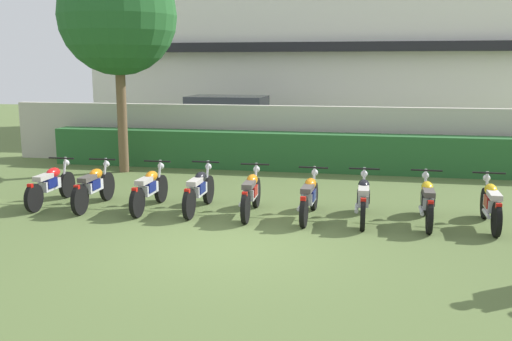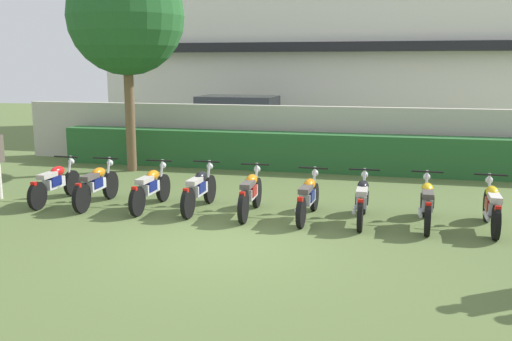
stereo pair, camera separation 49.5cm
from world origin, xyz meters
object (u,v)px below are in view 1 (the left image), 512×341
object	(u,v)px
motorcycle_in_row_5	(309,196)
motorcycle_in_row_7	(427,201)
motorcycle_in_row_3	(199,190)
motorcycle_in_row_4	(251,193)
parked_car	(232,123)
motorcycle_in_row_0	(51,184)
motorcycle_in_row_1	(94,186)
motorcycle_in_row_2	(149,188)
motorcycle_in_row_8	(491,204)
tree_near_inspector	(118,17)
motorcycle_in_row_6	(363,198)

from	to	relation	value
motorcycle_in_row_5	motorcycle_in_row_7	bearing A→B (deg)	-86.70
motorcycle_in_row_3	motorcycle_in_row_5	distance (m)	2.29
motorcycle_in_row_4	motorcycle_in_row_5	bearing A→B (deg)	-93.02
motorcycle_in_row_7	parked_car	bearing A→B (deg)	35.23
parked_car	motorcycle_in_row_7	size ratio (longest dim) A/B	2.35
motorcycle_in_row_0	motorcycle_in_row_7	xyz separation A→B (m)	(7.83, -0.01, 0.01)
motorcycle_in_row_0	motorcycle_in_row_1	xyz separation A→B (m)	(1.02, -0.04, 0.01)
motorcycle_in_row_2	motorcycle_in_row_8	world-z (taller)	motorcycle_in_row_8
tree_near_inspector	motorcycle_in_row_6	world-z (taller)	tree_near_inspector
tree_near_inspector	motorcycle_in_row_4	distance (m)	7.06
motorcycle_in_row_3	motorcycle_in_row_2	bearing A→B (deg)	95.08
motorcycle_in_row_3	motorcycle_in_row_5	xyz separation A→B (m)	(2.29, -0.12, -0.01)
motorcycle_in_row_5	motorcycle_in_row_8	bearing A→B (deg)	-86.97
parked_car	motorcycle_in_row_5	world-z (taller)	parked_car
parked_car	motorcycle_in_row_3	world-z (taller)	parked_car
motorcycle_in_row_8	motorcycle_in_row_3	bearing A→B (deg)	90.69
motorcycle_in_row_4	motorcycle_in_row_5	world-z (taller)	motorcycle_in_row_4
motorcycle_in_row_2	motorcycle_in_row_5	distance (m)	3.34
tree_near_inspector	motorcycle_in_row_7	world-z (taller)	tree_near_inspector
motorcycle_in_row_7	motorcycle_in_row_4	bearing A→B (deg)	91.11
parked_car	tree_near_inspector	size ratio (longest dim) A/B	0.78
tree_near_inspector	motorcycle_in_row_6	bearing A→B (deg)	-30.56
motorcycle_in_row_6	motorcycle_in_row_8	xyz separation A→B (m)	(2.33, 0.03, 0.00)
motorcycle_in_row_1	motorcycle_in_row_4	xyz separation A→B (m)	(3.40, 0.03, -0.00)
tree_near_inspector	motorcycle_in_row_8	distance (m)	10.55
motorcycle_in_row_4	motorcycle_in_row_6	world-z (taller)	motorcycle_in_row_4
motorcycle_in_row_3	motorcycle_in_row_6	size ratio (longest dim) A/B	1.03
motorcycle_in_row_3	motorcycle_in_row_8	distance (m)	5.67
motorcycle_in_row_4	motorcycle_in_row_8	world-z (taller)	motorcycle_in_row_4
motorcycle_in_row_4	motorcycle_in_row_7	size ratio (longest dim) A/B	0.99
motorcycle_in_row_7	motorcycle_in_row_0	bearing A→B (deg)	91.03
parked_car	motorcycle_in_row_6	world-z (taller)	parked_car
tree_near_inspector	motorcycle_in_row_8	bearing A→B (deg)	-23.50
motorcycle_in_row_2	motorcycle_in_row_7	bearing A→B (deg)	-89.50
motorcycle_in_row_5	motorcycle_in_row_8	size ratio (longest dim) A/B	1.03
parked_car	motorcycle_in_row_2	size ratio (longest dim) A/B	2.38
motorcycle_in_row_5	motorcycle_in_row_0	bearing A→B (deg)	92.36
parked_car	motorcycle_in_row_4	bearing A→B (deg)	-72.42
motorcycle_in_row_4	tree_near_inspector	bearing A→B (deg)	46.89
motorcycle_in_row_1	motorcycle_in_row_7	size ratio (longest dim) A/B	0.99
motorcycle_in_row_0	motorcycle_in_row_7	size ratio (longest dim) A/B	1.00
parked_car	motorcycle_in_row_8	bearing A→B (deg)	-49.46
motorcycle_in_row_1	motorcycle_in_row_6	bearing A→B (deg)	-91.24
tree_near_inspector	motorcycle_in_row_5	bearing A→B (deg)	-34.93
tree_near_inspector	motorcycle_in_row_7	size ratio (longest dim) A/B	3.03
motorcycle_in_row_6	motorcycle_in_row_2	bearing A→B (deg)	89.13
motorcycle_in_row_1	parked_car	bearing A→B (deg)	-7.08
motorcycle_in_row_1	motorcycle_in_row_5	xyz separation A→B (m)	(4.57, 0.00, -0.02)
motorcycle_in_row_5	motorcycle_in_row_6	bearing A→B (deg)	-87.72
tree_near_inspector	motorcycle_in_row_0	world-z (taller)	tree_near_inspector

